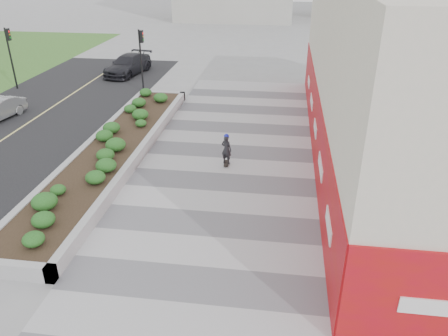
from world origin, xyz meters
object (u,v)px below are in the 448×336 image
(traffic_signal_far, at_px, (10,49))
(car_dark, at_px, (128,65))
(skateboarder, at_px, (226,149))
(traffic_signal_near, at_px, (141,52))
(planter, at_px, (114,147))

(traffic_signal_far, distance_m, car_dark, 8.45)
(skateboarder, bearing_deg, traffic_signal_far, 145.16)
(traffic_signal_near, height_order, car_dark, traffic_signal_near)
(traffic_signal_near, distance_m, car_dark, 5.62)
(planter, distance_m, traffic_signal_far, 15.00)
(planter, distance_m, traffic_signal_near, 10.90)
(traffic_signal_far, bearing_deg, traffic_signal_near, 3.11)
(traffic_signal_far, xyz_separation_m, car_dark, (6.51, 5.00, -2.01))
(planter, distance_m, car_dark, 15.64)
(traffic_signal_far, xyz_separation_m, skateboarder, (16.40, -10.28, -1.99))
(traffic_signal_far, height_order, skateboarder, traffic_signal_far)
(planter, relative_size, traffic_signal_near, 4.29)
(planter, relative_size, car_dark, 3.50)
(traffic_signal_far, bearing_deg, skateboarder, -32.09)
(traffic_signal_near, bearing_deg, skateboarder, -56.26)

